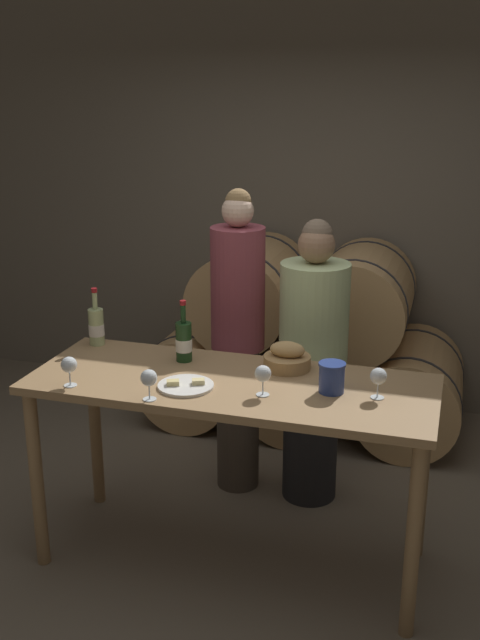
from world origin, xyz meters
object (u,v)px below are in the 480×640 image
at_px(wine_bottle_white, 96,326).
at_px(wine_glass_center, 263,374).
at_px(wine_glass_left, 149,379).
at_px(tasting_table, 231,405).
at_px(person_left, 238,340).
at_px(cheese_plate, 186,385).
at_px(bread_basket, 287,358).
at_px(wine_glass_right, 378,377).
at_px(wine_glass_far_left, 69,366).
at_px(person_right, 313,364).
at_px(wine_bottle_red, 184,341).
at_px(blue_crock, 332,376).

height_order(wine_bottle_white, wine_glass_center, wine_bottle_white).
relative_size(wine_bottle_white, wine_glass_left, 2.20).
height_order(tasting_table, person_left, person_left).
height_order(cheese_plate, wine_glass_center, wine_glass_center).
distance_m(bread_basket, wine_glass_right, 0.52).
bearing_deg(wine_glass_left, wine_glass_far_left, 174.27).
bearing_deg(wine_bottle_white, wine_glass_far_left, -75.20).
bearing_deg(wine_glass_right, person_right, 120.77).
bearing_deg(tasting_table, person_left, 104.43).
bearing_deg(person_left, wine_glass_left, -95.07).
distance_m(person_left, wine_bottle_red, 0.56).
distance_m(wine_bottle_white, bread_basket, 1.04).
height_order(person_left, bread_basket, person_left).
bearing_deg(bread_basket, wine_bottle_red, -175.34).
xyz_separation_m(wine_bottle_white, wine_glass_center, (1.01, -0.40, -0.00)).
bearing_deg(blue_crock, person_right, 107.54).
xyz_separation_m(wine_glass_center, wine_glass_right, (0.49, 0.11, 0.00)).
xyz_separation_m(cheese_plate, wine_glass_far_left, (-0.51, -0.13, 0.09)).
relative_size(wine_bottle_red, wine_glass_right, 2.23).
relative_size(wine_bottle_white, wine_glass_center, 2.20).
bearing_deg(blue_crock, wine_glass_center, -156.00).
height_order(wine_bottle_red, wine_bottle_white, wine_bottle_red).
height_order(person_left, wine_glass_right, person_left).
relative_size(tasting_table, person_left, 1.08).
height_order(bread_basket, wine_glass_center, wine_glass_center).
bearing_deg(wine_glass_center, person_right, 85.86).
bearing_deg(bread_basket, person_right, 86.21).
bearing_deg(bread_basket, blue_crock, -40.65).
height_order(blue_crock, wine_glass_left, wine_glass_left).
bearing_deg(wine_glass_left, wine_glass_center, 22.47).
bearing_deg(wine_glass_left, wine_glass_right, 17.80).
bearing_deg(wine_glass_left, person_left, 84.93).
bearing_deg(person_right, wine_bottle_white, -158.00).
bearing_deg(wine_glass_right, blue_crock, 176.66).
xyz_separation_m(tasting_table, bread_basket, (0.21, 0.22, 0.17)).
height_order(tasting_table, wine_glass_right, wine_glass_right).
xyz_separation_m(wine_bottle_red, blue_crock, (0.77, -0.18, -0.03)).
height_order(wine_bottle_white, blue_crock, wine_bottle_white).
bearing_deg(wine_glass_far_left, cheese_plate, 14.80).
bearing_deg(cheese_plate, wine_glass_far_left, -165.20).
bearing_deg(wine_bottle_white, person_left, 33.93).
bearing_deg(wine_glass_center, wine_bottle_white, 158.43).
distance_m(wine_glass_far_left, wine_glass_center, 0.88).
height_order(tasting_table, wine_bottle_white, wine_bottle_white).
xyz_separation_m(wine_glass_far_left, wine_glass_left, (0.41, -0.04, 0.00)).
distance_m(bread_basket, wine_glass_left, 0.72).
relative_size(tasting_table, wine_glass_right, 13.54).
xyz_separation_m(person_left, blue_crock, (0.65, -0.71, 0.13)).
bearing_deg(blue_crock, bread_basket, 139.35).
bearing_deg(wine_glass_far_left, wine_bottle_red, 49.92).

